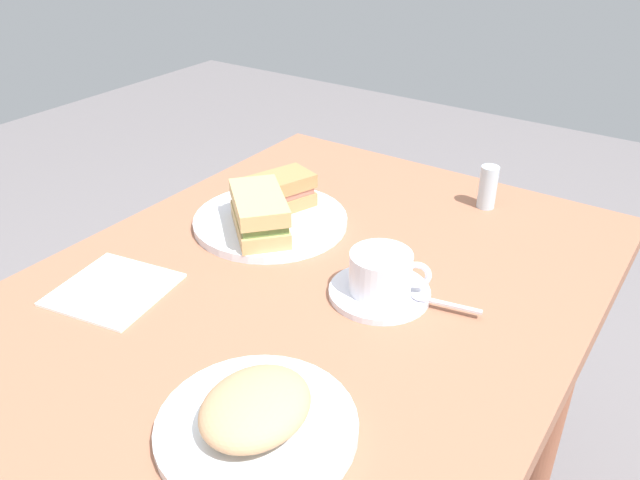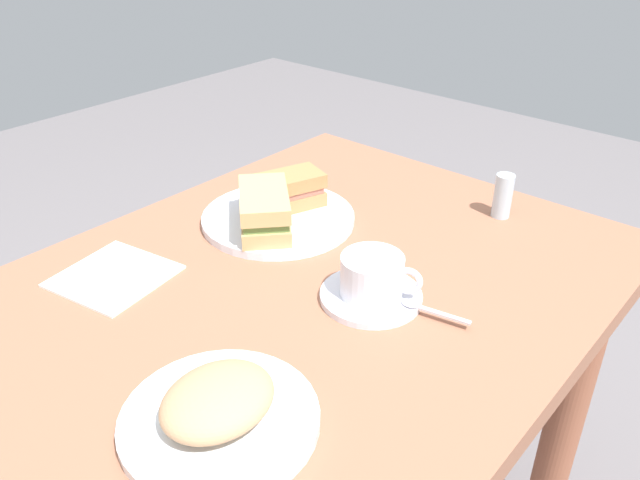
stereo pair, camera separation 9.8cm
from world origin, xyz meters
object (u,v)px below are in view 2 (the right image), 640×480
Objects in this scene: dining_table at (281,365)px; salt_shaker at (503,196)px; coffee_saucer at (371,296)px; side_plate at (220,420)px; sandwich_back at (264,210)px; sandwich_plate at (278,218)px; napkin at (114,276)px; sandwich_front at (286,191)px; coffee_cup at (373,275)px; spoon at (424,308)px.

dining_table is 0.48m from salt_shaker.
side_plate reaches higher than coffee_saucer.
sandwich_back is at bearing -141.58° from side_plate.
sandwich_plate is 1.75× the size of napkin.
coffee_saucer is at bearing 67.62° from sandwich_front.
coffee_cup reaches higher than sandwich_plate.
coffee_cup is (-0.00, 0.00, 0.04)m from coffee_saucer.
coffee_cup reaches higher than coffee_saucer.
salt_shaker is at bearing 179.85° from side_plate.
napkin is (0.32, -0.05, -0.04)m from sandwich_front.
sandwich_back reaches higher than sandwich_plate.
salt_shaker is (-0.34, -0.06, 0.03)m from spoon.
coffee_saucer reaches higher than dining_table.
side_plate is (0.33, 0.26, -0.04)m from sandwich_back.
coffee_saucer is at bearing -176.50° from side_plate.
dining_table is 6.79× the size of sandwich_back.
sandwich_front is 0.90× the size of sandwich_back.
sandwich_front is 0.50m from side_plate.
sandwich_plate is 0.27m from coffee_saucer.
sandwich_back is at bearing 18.68° from sandwich_plate.
spoon is at bearing 86.88° from sandwich_back.
sandwich_front is at bearing -161.01° from sandwich_back.
spoon is at bearing 100.78° from coffee_cup.
sandwich_front is at bearing -50.47° from salt_shaker.
coffee_cup is at bearing -176.78° from side_plate.
sandwich_plate is 0.06m from sandwich_back.
sandwich_front is (-0.19, -0.17, 0.17)m from dining_table.
coffee_cup is 1.12× the size of spoon.
sandwich_front is 0.29m from coffee_cup.
salt_shaker reaches higher than sandwich_front.
sandwich_back is at bearing 161.54° from napkin.
sandwich_back is at bearing -97.66° from coffee_saucer.
sandwich_back is 1.46× the size of coffee_cup.
coffee_cup reaches higher than spoon.
sandwich_plate is 0.39m from salt_shaker.
coffee_saucer is 0.08m from spoon.
dining_table is 0.28m from side_plate.
sandwich_front is (-0.03, -0.01, 0.04)m from sandwich_plate.
sandwich_plate is at bearing 167.44° from napkin.
napkin reaches higher than dining_table.
napkin is at bearing -57.48° from coffee_saucer.
side_plate is (0.30, 0.02, 0.00)m from coffee_saucer.
napkin is (0.22, -0.40, -0.01)m from spoon.
sandwich_back is at bearing -39.60° from salt_shaker.
coffee_cup is at bearing 122.49° from napkin.
sandwich_plate is at bearing -161.32° from sandwich_back.
coffee_cup is 0.74× the size of napkin.
sandwich_front is 1.47× the size of spoon.
sandwich_back is 0.42m from side_plate.
sandwich_front reaches higher than side_plate.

